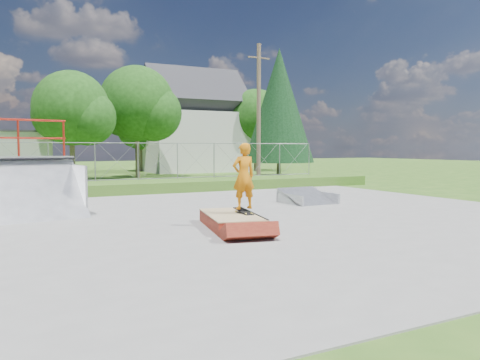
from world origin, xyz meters
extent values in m
plane|color=#2D5718|center=(0.00, 0.00, 0.00)|extent=(120.00, 120.00, 0.00)
cube|color=gray|center=(0.00, 0.00, 0.02)|extent=(20.00, 16.00, 0.04)
cube|color=#2D5718|center=(0.00, 9.50, 0.25)|extent=(24.00, 3.00, 0.50)
cube|color=maroon|center=(-0.68, -1.04, 0.17)|extent=(1.69, 2.67, 0.35)
cube|color=tan|center=(-0.68, -1.04, 0.36)|extent=(1.71, 2.69, 0.02)
cube|color=black|center=(-0.35, -1.10, 0.42)|extent=(0.22, 0.80, 0.13)
imported|color=orange|center=(-0.35, -1.10, 1.26)|extent=(0.62, 0.42, 1.69)
cube|color=#BCBCB7|center=(9.00, 26.00, 2.50)|extent=(8.00, 6.00, 5.00)
cube|color=#2E2E34|center=(9.00, 26.00, 5.90)|extent=(8.40, 6.08, 6.08)
cylinder|color=brown|center=(7.50, 12.00, 4.00)|extent=(0.24, 0.24, 8.00)
cylinder|color=brown|center=(-2.00, 18.00, 1.22)|extent=(0.30, 0.30, 2.45)
sphere|color=#183E11|center=(-2.00, 18.00, 4.41)|extent=(4.48, 4.48, 4.48)
sphere|color=#183E11|center=(-1.16, 17.44, 3.85)|extent=(3.36, 3.36, 3.36)
cylinder|color=brown|center=(2.50, 20.00, 1.40)|extent=(0.30, 0.30, 2.80)
sphere|color=#183E11|center=(2.50, 20.00, 5.04)|extent=(5.12, 5.12, 5.12)
sphere|color=#183E11|center=(3.46, 19.36, 4.40)|extent=(3.84, 3.84, 3.84)
cylinder|color=brown|center=(14.00, 24.00, 1.31)|extent=(0.30, 0.30, 2.62)
sphere|color=#183E11|center=(14.00, 24.00, 4.72)|extent=(4.80, 4.80, 4.80)
sphere|color=#183E11|center=(14.90, 23.40, 4.12)|extent=(3.60, 3.60, 3.60)
cylinder|color=brown|center=(5.00, 28.00, 1.05)|extent=(0.30, 0.30, 2.10)
sphere|color=#183E11|center=(5.00, 28.00, 3.78)|extent=(3.84, 3.84, 3.84)
sphere|color=#183E11|center=(5.72, 27.52, 3.30)|extent=(2.88, 2.88, 2.88)
cylinder|color=brown|center=(12.00, 17.00, 0.60)|extent=(0.28, 0.28, 1.20)
cone|color=black|center=(12.00, 17.00, 5.05)|extent=(5.04, 5.04, 8.10)
camera|label=1|loc=(-5.90, -11.69, 2.07)|focal=35.00mm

